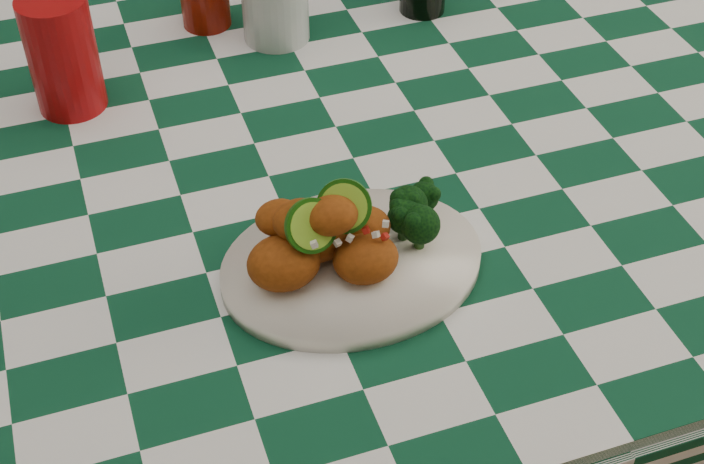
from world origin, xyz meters
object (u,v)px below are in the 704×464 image
object	(u,v)px
red_tumbler	(62,54)
wooden_chair_right	(395,1)
plate	(352,265)
fried_chicken_pile	(330,232)
dining_table	(272,357)

from	to	relation	value
red_tumbler	wooden_chair_right	distance (m)	0.97
wooden_chair_right	plate	bearing A→B (deg)	-107.03
fried_chicken_pile	dining_table	bearing A→B (deg)	94.09
fried_chicken_pile	red_tumbler	xyz separation A→B (m)	(-0.21, 0.39, 0.01)
fried_chicken_pile	plate	bearing A→B (deg)	0.00
plate	red_tumbler	world-z (taller)	red_tumbler
fried_chicken_pile	wooden_chair_right	xyz separation A→B (m)	(0.46, 0.99, -0.36)
red_tumbler	wooden_chair_right	bearing A→B (deg)	41.90
fried_chicken_pile	red_tumbler	size ratio (longest dim) A/B	0.94
plate	wooden_chair_right	world-z (taller)	wooden_chair_right
fried_chicken_pile	wooden_chair_right	world-z (taller)	wooden_chair_right
red_tumbler	fried_chicken_pile	bearing A→B (deg)	-61.81
red_tumbler	wooden_chair_right	size ratio (longest dim) A/B	0.15
plate	red_tumbler	distance (m)	0.46
wooden_chair_right	dining_table	bearing A→B (deg)	-115.71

